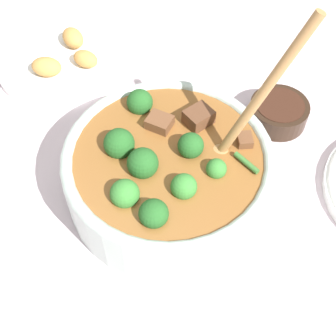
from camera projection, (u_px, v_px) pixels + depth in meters
The scene contains 4 objects.
ground_plane at pixel (168, 192), 0.65m from camera, with size 4.00×4.00×0.00m, color silver.
stew_bowl at pixel (168, 170), 0.61m from camera, with size 0.27×0.27×0.28m.
condiment_bowl at pixel (278, 112), 0.72m from camera, with size 0.09×0.09×0.04m.
food_plate at pixel (59, 62), 0.80m from camera, with size 0.20×0.20×0.04m.
Camera 1 is at (0.14, -0.33, 0.55)m, focal length 50.00 mm.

